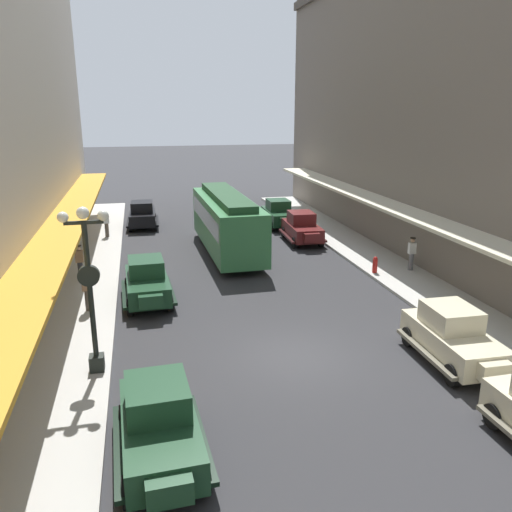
% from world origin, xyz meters
% --- Properties ---
extents(ground_plane, '(200.00, 200.00, 0.00)m').
position_xyz_m(ground_plane, '(0.00, 0.00, 0.00)').
color(ground_plane, '#2D2D30').
extents(sidewalk_left, '(3.00, 60.00, 0.15)m').
position_xyz_m(sidewalk_left, '(-7.50, 0.00, 0.07)').
color(sidewalk_left, '#B7B5AD').
rests_on(sidewalk_left, ground).
extents(sidewalk_right, '(3.00, 60.00, 0.15)m').
position_xyz_m(sidewalk_right, '(7.50, 0.00, 0.07)').
color(sidewalk_right, '#B7B5AD').
rests_on(sidewalk_right, ground).
extents(parked_car_0, '(2.30, 4.32, 1.84)m').
position_xyz_m(parked_car_0, '(4.86, 14.51, 0.94)').
color(parked_car_0, '#591919').
rests_on(parked_car_0, ground).
extents(parked_car_1, '(2.21, 4.28, 1.84)m').
position_xyz_m(parked_car_1, '(4.63, 19.03, 0.94)').
color(parked_car_1, '#193D23').
rests_on(parked_car_1, ground).
extents(parked_car_3, '(2.23, 4.29, 1.84)m').
position_xyz_m(parked_car_3, '(4.82, -1.48, 0.94)').
color(parked_car_3, beige).
rests_on(parked_car_3, ground).
extents(parked_car_4, '(2.27, 4.31, 1.84)m').
position_xyz_m(parked_car_4, '(-4.70, 6.30, 0.94)').
color(parked_car_4, '#193D23').
rests_on(parked_car_4, ground).
extents(parked_car_5, '(2.29, 4.31, 1.84)m').
position_xyz_m(parked_car_5, '(-4.68, -4.22, 0.94)').
color(parked_car_5, '#193D23').
rests_on(parked_car_5, ground).
extents(parked_car_6, '(2.25, 4.30, 1.84)m').
position_xyz_m(parked_car_6, '(-4.65, 20.84, 0.94)').
color(parked_car_6, black).
rests_on(parked_car_6, ground).
extents(streetcar, '(2.71, 9.65, 3.46)m').
position_xyz_m(streetcar, '(-0.07, 12.99, 1.90)').
color(streetcar, '#33723F').
rests_on(streetcar, ground).
extents(lamp_post_with_clock, '(1.42, 0.44, 5.16)m').
position_xyz_m(lamp_post_with_clock, '(-6.40, 0.21, 2.99)').
color(lamp_post_with_clock, black).
rests_on(lamp_post_with_clock, sidewalk_left).
extents(fire_hydrant, '(0.24, 0.24, 0.82)m').
position_xyz_m(fire_hydrant, '(6.35, 7.37, 0.56)').
color(fire_hydrant, '#B21E19').
rests_on(fire_hydrant, sidewalk_right).
extents(pedestrian_0, '(0.36, 0.24, 1.64)m').
position_xyz_m(pedestrian_0, '(-6.91, 18.01, 0.99)').
color(pedestrian_0, '#4C4238').
rests_on(pedestrian_0, sidewalk_left).
extents(pedestrian_1, '(0.36, 0.28, 1.67)m').
position_xyz_m(pedestrian_1, '(-7.06, 5.41, 1.01)').
color(pedestrian_1, '#4C4238').
rests_on(pedestrian_1, sidewalk_left).
extents(pedestrian_2, '(0.36, 0.28, 1.67)m').
position_xyz_m(pedestrian_2, '(8.30, 7.38, 1.01)').
color(pedestrian_2, slate).
rests_on(pedestrian_2, sidewalk_right).
extents(pedestrian_3, '(0.36, 0.28, 1.67)m').
position_xyz_m(pedestrian_3, '(-7.73, 9.55, 1.01)').
color(pedestrian_3, '#2D2D33').
rests_on(pedestrian_3, sidewalk_left).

